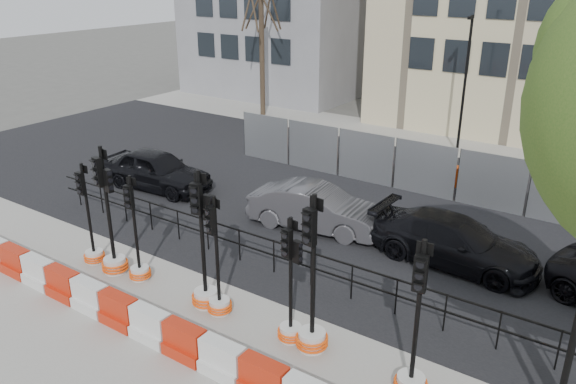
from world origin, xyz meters
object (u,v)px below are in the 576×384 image
Objects in this scene: traffic_signal_d at (205,276)px; traffic_signal_h at (412,365)px; car_c at (454,241)px; traffic_signal_a at (92,243)px; car_a at (157,170)px.

traffic_signal_d is 5.41m from traffic_signal_h.
traffic_signal_a is at bearing 126.54° from car_c.
traffic_signal_h is (9.55, 0.05, 0.08)m from traffic_signal_a.
traffic_signal_d is 0.74× the size of car_c.
traffic_signal_h is 5.78m from car_c.
car_a is 0.94× the size of car_c.
car_c is (-1.10, 5.67, -0.01)m from traffic_signal_h.
car_c is at bearing 30.61° from traffic_signal_a.
traffic_signal_h is at bearing -116.24° from car_a.
traffic_signal_a is 0.66× the size of car_a.
traffic_signal_h is at bearing -166.54° from car_c.
car_c is at bearing 41.54° from traffic_signal_d.
traffic_signal_d is at bearing 144.86° from car_c.
car_a is (-6.96, 5.01, -0.10)m from traffic_signal_d.
traffic_signal_a is 4.15m from traffic_signal_d.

